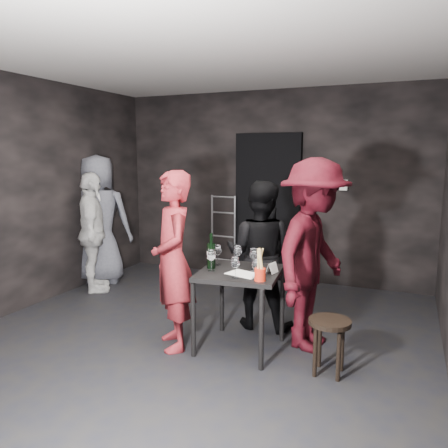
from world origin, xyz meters
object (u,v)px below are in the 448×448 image
at_px(bystander_grey, 99,207).
at_px(stool, 330,331).
at_px(server_red, 173,251).
at_px(man_maroon, 314,237).
at_px(bystander_cream, 92,230).
at_px(hand_truck, 222,262).
at_px(breadstick_cup, 260,265).
at_px(tasting_table, 240,281).
at_px(woman_black, 260,253).
at_px(wine_bottle, 211,255).

bearing_deg(bystander_grey, stool, 137.99).
relative_size(server_red, man_maroon, 0.88).
bearing_deg(bystander_cream, man_maroon, -139.18).
height_order(hand_truck, bystander_grey, bystander_grey).
bearing_deg(bystander_cream, server_red, -159.17).
bearing_deg(breadstick_cup, tasting_table, 139.95).
relative_size(hand_truck, woman_black, 0.77).
height_order(woman_black, man_maroon, man_maroon).
bearing_deg(wine_bottle, bystander_grey, 151.31).
xyz_separation_m(hand_truck, wine_bottle, (0.83, -2.17, 0.66)).
xyz_separation_m(stool, woman_black, (-0.87, 0.76, 0.42)).
bearing_deg(bystander_cream, wine_bottle, -151.42).
bearing_deg(bystander_cream, bystander_grey, -12.34).
relative_size(tasting_table, breadstick_cup, 2.52).
xyz_separation_m(bystander_cream, bystander_grey, (-0.19, 0.38, 0.25)).
height_order(stool, woman_black, woman_black).
bearing_deg(breadstick_cup, bystander_grey, 152.71).
bearing_deg(man_maroon, server_red, 124.07).
relative_size(hand_truck, server_red, 0.66).
relative_size(hand_truck, bystander_grey, 0.56).
distance_m(man_maroon, wine_bottle, 0.96).
height_order(server_red, man_maroon, man_maroon).
xyz_separation_m(hand_truck, breadstick_cup, (1.38, -2.38, 0.66)).
height_order(bystander_cream, wine_bottle, bystander_cream).
xyz_separation_m(woman_black, wine_bottle, (-0.27, -0.62, 0.09)).
distance_m(tasting_table, breadstick_cup, 0.42).
distance_m(tasting_table, server_red, 0.68).
xyz_separation_m(server_red, breadstick_cup, (0.86, -0.03, -0.04)).
distance_m(stool, wine_bottle, 1.25).
distance_m(bystander_grey, breadstick_cup, 3.24).
xyz_separation_m(wine_bottle, breadstick_cup, (0.55, -0.21, 0.01)).
relative_size(tasting_table, man_maroon, 0.36).
distance_m(stool, bystander_cream, 3.45).
xyz_separation_m(tasting_table, breadstick_cup, (0.27, -0.23, 0.23)).
bearing_deg(man_maroon, woman_black, 76.11).
distance_m(bystander_cream, bystander_grey, 0.50).
bearing_deg(server_red, bystander_cream, -160.30).
xyz_separation_m(hand_truck, tasting_table, (1.11, -2.16, 0.43)).
xyz_separation_m(bystander_cream, wine_bottle, (2.13, -0.88, 0.05)).
distance_m(server_red, wine_bottle, 0.36).
relative_size(bystander_grey, wine_bottle, 6.52).
distance_m(hand_truck, bystander_cream, 1.93).
relative_size(hand_truck, stool, 2.58).
bearing_deg(man_maroon, breadstick_cup, 159.14).
xyz_separation_m(hand_truck, woman_black, (1.10, -1.56, 0.57)).
height_order(tasting_table, breadstick_cup, breadstick_cup).
relative_size(tasting_table, stool, 1.60).
height_order(stool, bystander_cream, bystander_cream).
bearing_deg(wine_bottle, man_maroon, 20.65).
bearing_deg(woman_black, bystander_grey, -16.75).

